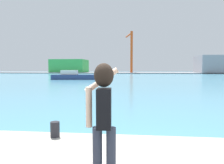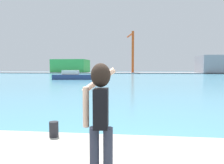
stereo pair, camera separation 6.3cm
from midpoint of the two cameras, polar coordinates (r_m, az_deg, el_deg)
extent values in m
plane|color=#334751|center=(53.26, 5.44, 1.34)|extent=(220.00, 220.00, 0.00)
cube|color=teal|center=(55.26, 5.47, 1.44)|extent=(140.00, 100.00, 0.02)
cube|color=gray|center=(95.24, 5.71, 2.51)|extent=(140.00, 20.00, 0.41)
cylinder|color=#2D3342|center=(3.25, -4.55, -19.01)|extent=(0.14, 0.14, 0.82)
cylinder|color=#2D3342|center=(3.23, -0.85, -19.20)|extent=(0.14, 0.14, 0.82)
cube|color=black|center=(3.04, -2.75, -7.04)|extent=(0.23, 0.35, 0.56)
sphere|color=#E0B293|center=(2.99, -2.78, 1.67)|extent=(0.22, 0.22, 0.22)
ellipsoid|color=black|center=(2.97, -2.84, 1.84)|extent=(0.28, 0.26, 0.34)
cylinder|color=#E0B293|center=(3.08, -6.83, -6.73)|extent=(0.09, 0.09, 0.58)
cylinder|color=#E0B293|center=(3.21, -3.37, 0.38)|extent=(0.53, 0.12, 0.40)
cube|color=black|center=(3.33, -3.20, 3.43)|extent=(0.02, 0.07, 0.14)
cylinder|color=black|center=(5.44, -15.45, -12.20)|extent=(0.22, 0.22, 0.37)
cube|color=navy|center=(41.84, -9.92, 1.34)|extent=(9.16, 3.52, 0.96)
cube|color=silver|center=(42.00, -11.44, 2.56)|extent=(3.32, 2.21, 0.84)
cube|color=green|center=(98.12, -11.36, 4.27)|extent=(14.98, 12.44, 5.67)
cube|color=gray|center=(97.17, 26.27, 4.33)|extent=(14.98, 13.06, 6.92)
cylinder|color=#D84C19|center=(87.86, 5.28, 8.06)|extent=(1.00, 1.00, 16.90)
cylinder|color=#D84C19|center=(94.04, 4.54, 12.47)|extent=(3.28, 10.80, 0.70)
camera|label=1|loc=(0.03, -90.19, -0.01)|focal=33.90mm
camera|label=2|loc=(0.03, 89.81, 0.01)|focal=33.90mm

